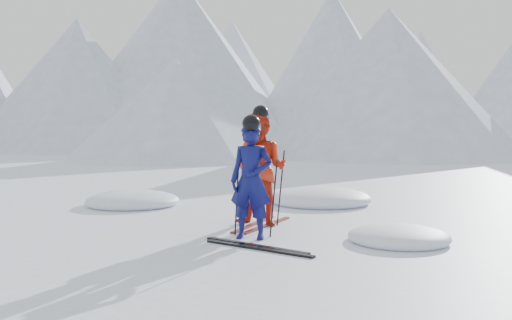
% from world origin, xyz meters
% --- Properties ---
extents(ground, '(160.00, 160.00, 0.00)m').
position_xyz_m(ground, '(0.00, 0.00, 0.00)').
color(ground, white).
rests_on(ground, ground).
extents(skier_blue, '(0.67, 0.49, 1.69)m').
position_xyz_m(skier_blue, '(-1.41, -0.31, 0.84)').
color(skier_blue, '#0D0F51').
rests_on(skier_blue, ground).
extents(skier_red, '(0.92, 0.72, 1.88)m').
position_xyz_m(skier_red, '(-1.72, 0.77, 0.94)').
color(skier_red, red).
rests_on(skier_red, ground).
extents(pole_blue_left, '(0.11, 0.08, 1.12)m').
position_xyz_m(pole_blue_left, '(-1.71, -0.16, 0.56)').
color(pole_blue_left, black).
rests_on(pole_blue_left, ground).
extents(pole_blue_right, '(0.11, 0.07, 1.12)m').
position_xyz_m(pole_blue_right, '(-1.16, -0.06, 0.56)').
color(pole_blue_right, black).
rests_on(pole_blue_right, ground).
extents(pole_red_left, '(0.12, 0.10, 1.25)m').
position_xyz_m(pole_red_left, '(-2.02, 1.02, 0.63)').
color(pole_red_left, black).
rests_on(pole_red_left, ground).
extents(pole_red_right, '(0.12, 0.09, 1.25)m').
position_xyz_m(pole_red_right, '(-1.42, 0.92, 0.63)').
color(pole_red_right, black).
rests_on(pole_red_right, ground).
extents(ski_worn_left, '(0.13, 1.70, 0.03)m').
position_xyz_m(ski_worn_left, '(-1.84, 0.77, 0.01)').
color(ski_worn_left, black).
rests_on(ski_worn_left, ground).
extents(ski_worn_right, '(0.17, 1.70, 0.03)m').
position_xyz_m(ski_worn_right, '(-1.60, 0.77, 0.01)').
color(ski_worn_right, black).
rests_on(ski_worn_right, ground).
extents(ski_loose_a, '(1.67, 0.51, 0.03)m').
position_xyz_m(ski_loose_a, '(-1.13, -0.78, 0.01)').
color(ski_loose_a, black).
rests_on(ski_loose_a, ground).
extents(ski_loose_b, '(1.68, 0.46, 0.03)m').
position_xyz_m(ski_loose_b, '(-1.03, -0.93, 0.01)').
color(ski_loose_b, black).
rests_on(ski_loose_b, ground).
extents(snow_lumps, '(7.43, 5.29, 0.48)m').
position_xyz_m(snow_lumps, '(-2.55, 2.64, 0.00)').
color(snow_lumps, white).
rests_on(snow_lumps, ground).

